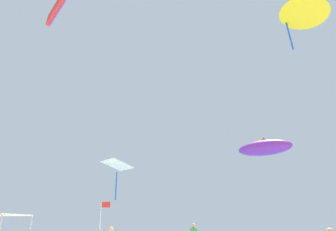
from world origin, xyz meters
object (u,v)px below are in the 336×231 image
at_px(kite_diamond_white, 117,166).
at_px(banner_flag, 101,222).
at_px(kite_delta_yellow, 304,10).
at_px(kite_inflatable_purple, 265,148).

bearing_deg(kite_diamond_white, banner_flag, -35.86).
xyz_separation_m(kite_diamond_white, kite_delta_yellow, (17.73, -4.48, 13.41)).
relative_size(kite_inflatable_purple, kite_diamond_white, 1.84).
bearing_deg(banner_flag, kite_diamond_white, 98.32).
relative_size(kite_inflatable_purple, kite_delta_yellow, 1.10).
height_order(banner_flag, kite_diamond_white, kite_diamond_white).
xyz_separation_m(banner_flag, kite_delta_yellow, (16.36, 4.95, 18.51)).
relative_size(banner_flag, kite_diamond_white, 0.88).
distance_m(kite_inflatable_purple, kite_diamond_white, 18.91).
bearing_deg(banner_flag, kite_delta_yellow, 16.84).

